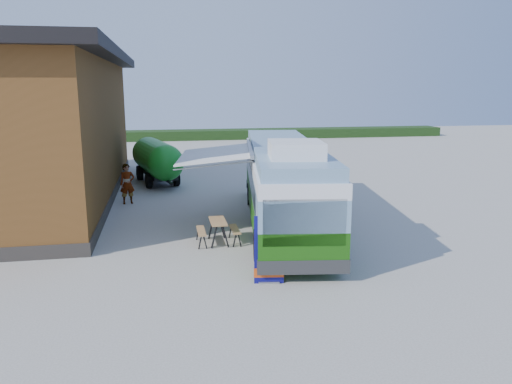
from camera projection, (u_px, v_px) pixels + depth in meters
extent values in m
plane|color=#BCB7AD|center=(274.00, 246.00, 18.28)|extent=(100.00, 100.00, 0.00)
cube|color=brown|center=(30.00, 131.00, 25.30)|extent=(8.00, 20.00, 7.00)
cube|color=black|center=(23.00, 55.00, 24.52)|extent=(9.60, 21.20, 0.50)
cube|color=#332D28|center=(36.00, 194.00, 25.98)|extent=(8.10, 20.10, 0.50)
cube|color=#264419|center=(270.00, 133.00, 56.15)|extent=(40.00, 3.00, 1.00)
cube|color=#2A6B11|center=(283.00, 203.00, 20.83)|extent=(4.47, 13.18, 1.19)
cube|color=#7397B4|center=(283.00, 177.00, 20.61)|extent=(4.47, 13.18, 0.97)
cube|color=black|center=(250.00, 175.00, 21.08)|extent=(1.54, 10.68, 0.75)
cube|color=black|center=(313.00, 175.00, 21.19)|extent=(1.54, 10.68, 0.75)
cube|color=white|center=(283.00, 160.00, 20.45)|extent=(4.47, 13.18, 0.49)
cube|color=#7397B4|center=(284.00, 149.00, 20.36)|extent=(4.28, 12.95, 0.43)
cube|color=white|center=(296.00, 149.00, 16.26)|extent=(1.98, 2.16, 0.54)
cube|color=black|center=(305.00, 223.00, 14.35)|extent=(2.41, 0.40, 1.40)
cube|color=#2D2D2D|center=(303.00, 267.00, 14.68)|extent=(2.75, 0.58, 0.43)
cube|color=#2D2D2D|center=(272.00, 184.00, 27.16)|extent=(2.75, 0.58, 0.43)
cylinder|color=black|center=(259.00, 245.00, 16.66)|extent=(0.47, 1.11, 1.08)
cylinder|color=black|center=(331.00, 244.00, 16.76)|extent=(0.47, 1.11, 1.08)
cylinder|color=black|center=(251.00, 194.00, 24.56)|extent=(0.47, 1.11, 1.08)
cylinder|color=black|center=(300.00, 193.00, 24.66)|extent=(0.47, 1.11, 1.08)
cube|color=white|center=(215.00, 159.00, 20.16)|extent=(3.44, 4.90, 0.35)
cube|color=#A5A8AD|center=(250.00, 154.00, 20.18)|extent=(0.83, 4.82, 0.15)
cylinder|color=#A5A8AD|center=(213.00, 169.00, 18.25)|extent=(2.91, 0.46, 0.36)
cylinder|color=#A5A8AD|center=(217.00, 154.00, 22.11)|extent=(2.91, 0.46, 0.36)
cube|color=#0E0C5E|center=(269.00, 250.00, 14.61)|extent=(0.88, 0.15, 2.07)
cube|color=#D64A14|center=(269.00, 273.00, 14.76)|extent=(0.90, 0.16, 0.29)
cube|color=#A5A8AD|center=(269.00, 282.00, 14.82)|extent=(0.64, 0.26, 0.06)
cylinder|color=#A5A8AD|center=(269.00, 250.00, 14.63)|extent=(0.03, 0.03, 2.07)
cube|color=tan|center=(218.00, 221.00, 18.43)|extent=(0.57, 1.37, 0.05)
cube|color=tan|center=(201.00, 231.00, 18.38)|extent=(0.29, 1.37, 0.04)
cube|color=tan|center=(235.00, 229.00, 18.61)|extent=(0.29, 1.37, 0.04)
cube|color=black|center=(214.00, 237.00, 17.93)|extent=(0.06, 0.06, 0.84)
cube|color=black|center=(226.00, 236.00, 18.01)|extent=(0.06, 0.06, 0.84)
cube|color=black|center=(211.00, 228.00, 19.03)|extent=(0.06, 0.06, 0.84)
cube|color=black|center=(222.00, 228.00, 19.10)|extent=(0.06, 0.06, 0.84)
imported|color=#999999|center=(127.00, 184.00, 24.67)|extent=(0.83, 0.66, 2.01)
imported|color=#999999|center=(289.00, 188.00, 24.34)|extent=(1.04, 1.09, 1.77)
cylinder|color=#1B9726|center=(157.00, 158.00, 29.88)|extent=(3.03, 4.90, 2.05)
sphere|color=#1B9726|center=(166.00, 163.00, 27.84)|extent=(2.05, 2.05, 2.05)
sphere|color=#1B9726|center=(149.00, 153.00, 31.92)|extent=(2.05, 2.05, 2.05)
cube|color=black|center=(157.00, 173.00, 30.07)|extent=(2.42, 4.97, 0.23)
cube|color=black|center=(169.00, 182.00, 27.43)|extent=(0.44, 1.36, 0.11)
cylinder|color=black|center=(149.00, 180.00, 28.57)|extent=(0.48, 0.95, 0.91)
cylinder|color=black|center=(176.00, 178.00, 29.19)|extent=(0.48, 0.95, 0.91)
cylinder|color=black|center=(140.00, 173.00, 31.02)|extent=(0.48, 0.95, 0.91)
cylinder|color=black|center=(165.00, 171.00, 31.64)|extent=(0.48, 0.95, 0.91)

